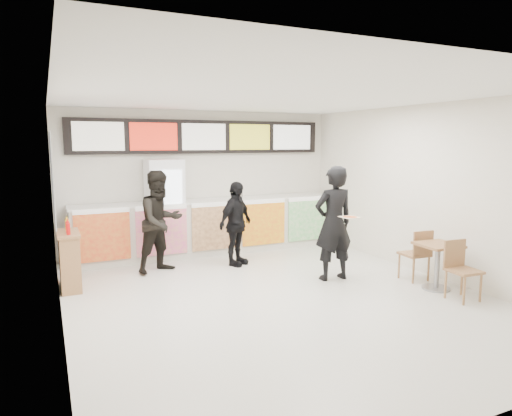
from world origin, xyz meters
TOP-DOWN VIEW (x-y plane):
  - floor at (0.00, 0.00)m, footprint 7.00×7.00m
  - ceiling at (0.00, 0.00)m, footprint 7.00×7.00m
  - wall_back at (0.00, 3.50)m, footprint 6.00×0.00m
  - wall_left at (-3.00, 0.00)m, footprint 0.00×7.00m
  - wall_right at (3.00, 0.00)m, footprint 0.00×7.00m
  - service_counter at (0.00, 3.09)m, footprint 5.56×0.77m
  - menu_board at (0.00, 3.41)m, footprint 5.50×0.14m
  - drinks_fridge at (-0.93, 3.11)m, footprint 0.70×0.67m
  - mirror_panel at (-2.99, 2.45)m, footprint 0.01×2.00m
  - customer_main at (1.30, 0.42)m, footprint 0.73×0.50m
  - customer_left at (-1.25, 2.12)m, footprint 1.09×0.98m
  - customer_mid at (0.14, 1.96)m, footprint 1.00×0.84m
  - pizza_slice at (1.30, -0.03)m, footprint 0.36×0.36m
  - cafe_table at (2.50, -0.74)m, footprint 0.64×1.53m
  - condiment_ledge at (-2.82, 1.76)m, footprint 0.33×0.83m

SIDE VIEW (x-z plane):
  - floor at x=0.00m, z-range 0.00..0.00m
  - condiment_ledge at x=-2.82m, z-range -0.08..1.02m
  - cafe_table at x=2.50m, z-range 0.07..0.96m
  - service_counter at x=0.00m, z-range 0.00..1.14m
  - customer_mid at x=0.14m, z-range 0.00..1.61m
  - customer_left at x=-1.25m, z-range 0.00..1.84m
  - customer_main at x=1.30m, z-range 0.00..1.95m
  - drinks_fridge at x=-0.93m, z-range 0.00..2.00m
  - pizza_slice at x=1.30m, z-range 1.15..1.17m
  - wall_back at x=0.00m, z-range -1.50..4.50m
  - wall_left at x=-3.00m, z-range -2.00..5.00m
  - wall_right at x=3.00m, z-range -2.00..5.00m
  - mirror_panel at x=-2.99m, z-range 1.00..2.50m
  - menu_board at x=0.00m, z-range 2.10..2.80m
  - ceiling at x=0.00m, z-range 3.00..3.00m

